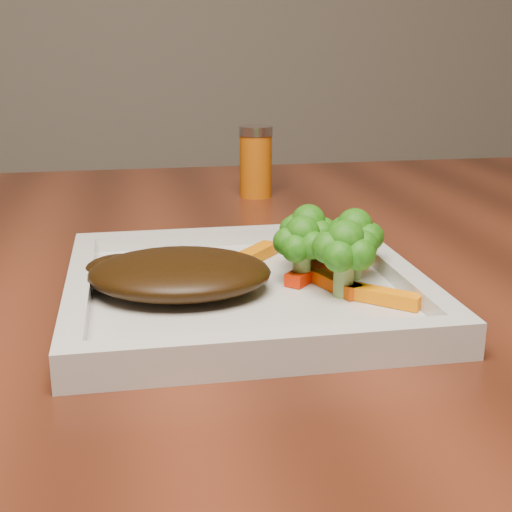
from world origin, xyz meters
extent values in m
cube|color=silver|center=(0.11, -0.09, 0.76)|extent=(0.27, 0.27, 0.01)
ellipsoid|color=black|center=(0.06, -0.09, 0.78)|extent=(0.15, 0.13, 0.03)
cube|color=orange|center=(0.21, -0.14, 0.77)|extent=(0.05, 0.05, 0.01)
cube|color=#DE6003|center=(0.21, -0.04, 0.77)|extent=(0.06, 0.04, 0.01)
cube|color=orange|center=(0.13, -0.02, 0.77)|extent=(0.05, 0.05, 0.01)
cube|color=#CC4303|center=(0.18, -0.11, 0.77)|extent=(0.03, 0.05, 0.01)
cube|color=#F02503|center=(0.17, -0.08, 0.77)|extent=(0.05, 0.05, 0.01)
cylinder|color=#B4560A|center=(0.19, 0.30, 0.80)|extent=(0.05, 0.05, 0.09)
camera|label=1|loc=(0.03, -0.61, 0.95)|focal=50.00mm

